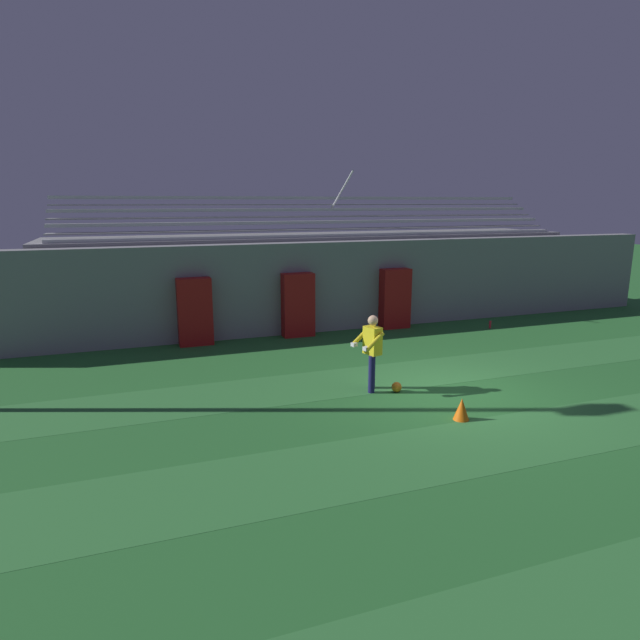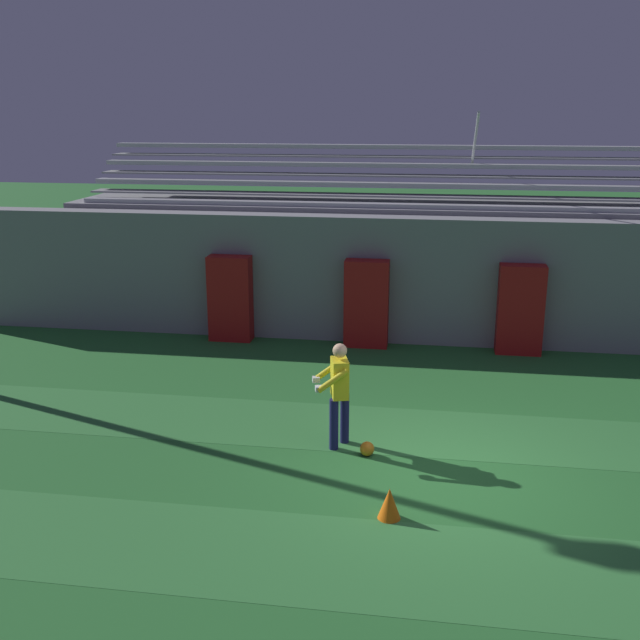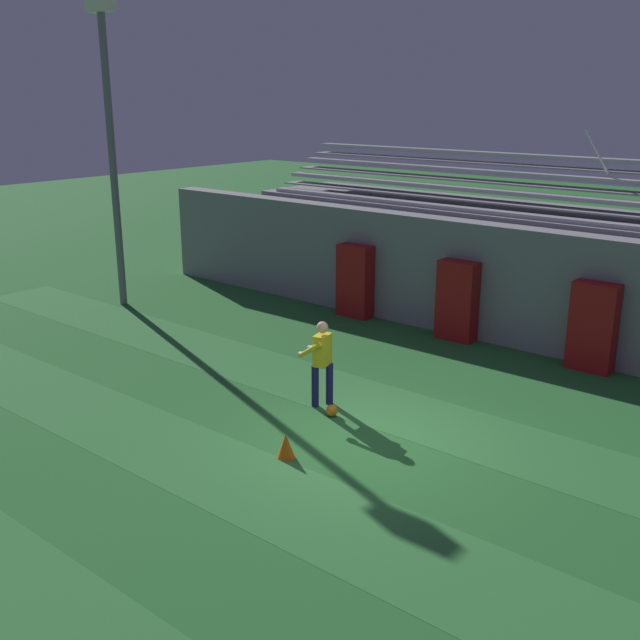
% 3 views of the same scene
% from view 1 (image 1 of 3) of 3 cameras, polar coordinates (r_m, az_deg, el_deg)
% --- Properties ---
extents(ground_plane, '(80.00, 80.00, 0.00)m').
position_cam_1_polar(ground_plane, '(11.88, 14.11, -7.65)').
color(ground_plane, '#286B2D').
extents(turf_stripe_mid, '(28.00, 1.88, 0.01)m').
position_cam_1_polar(turf_stripe_mid, '(10.24, 21.17, -11.48)').
color(turf_stripe_mid, '#337A38').
rests_on(turf_stripe_mid, ground).
extents(turf_stripe_far, '(28.00, 1.88, 0.01)m').
position_cam_1_polar(turf_stripe_far, '(13.09, 10.47, -5.58)').
color(turf_stripe_far, '#337A38').
rests_on(turf_stripe_far, ground).
extents(back_wall, '(24.00, 0.60, 2.80)m').
position_cam_1_polar(back_wall, '(17.15, 2.32, 3.71)').
color(back_wall, gray).
rests_on(back_wall, ground).
extents(padding_pillar_gate_left, '(0.96, 0.44, 1.93)m').
position_cam_1_polar(padding_pillar_gate_left, '(16.17, -2.36, 1.61)').
color(padding_pillar_gate_left, maroon).
rests_on(padding_pillar_gate_left, ground).
extents(padding_pillar_gate_right, '(0.96, 0.44, 1.93)m').
position_cam_1_polar(padding_pillar_gate_right, '(17.41, 8.00, 2.28)').
color(padding_pillar_gate_right, maroon).
rests_on(padding_pillar_gate_right, ground).
extents(padding_pillar_far_left, '(0.96, 0.44, 1.93)m').
position_cam_1_polar(padding_pillar_far_left, '(15.56, -13.20, 0.85)').
color(padding_pillar_far_left, maroon).
rests_on(padding_pillar_far_left, ground).
extents(bleacher_stand, '(18.00, 3.35, 5.03)m').
position_cam_1_polar(bleacher_stand, '(18.98, 0.08, 4.87)').
color(bleacher_stand, gray).
rests_on(bleacher_stand, ground).
extents(goalkeeper, '(0.62, 0.68, 1.67)m').
position_cam_1_polar(goalkeeper, '(11.50, 5.54, -3.00)').
color(goalkeeper, '#19194C').
rests_on(goalkeeper, ground).
extents(soccer_ball, '(0.22, 0.22, 0.22)m').
position_cam_1_polar(soccer_ball, '(11.72, 8.17, -7.10)').
color(soccer_ball, orange).
rests_on(soccer_ball, ground).
extents(traffic_cone, '(0.30, 0.30, 0.42)m').
position_cam_1_polar(traffic_cone, '(10.51, 14.87, -9.18)').
color(traffic_cone, orange).
rests_on(traffic_cone, ground).
extents(water_bottle, '(0.07, 0.07, 0.24)m').
position_cam_1_polar(water_bottle, '(18.21, 17.69, -0.46)').
color(water_bottle, red).
rests_on(water_bottle, ground).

